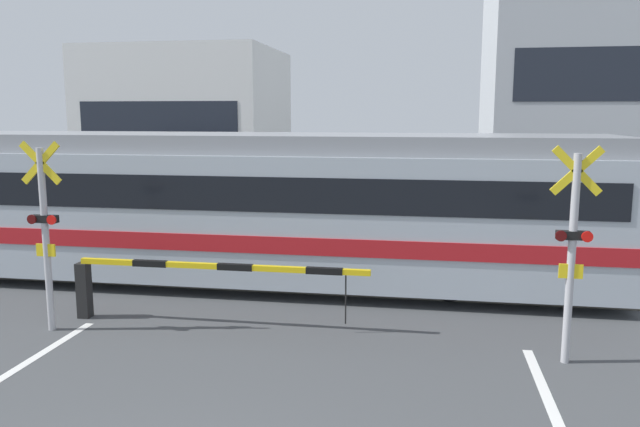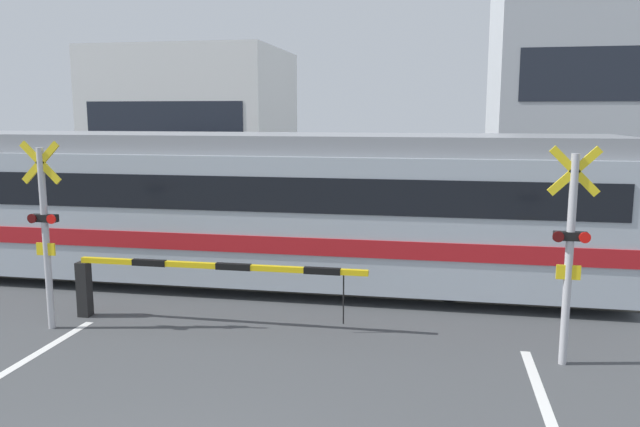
# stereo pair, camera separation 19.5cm
# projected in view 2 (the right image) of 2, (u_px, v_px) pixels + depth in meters

# --- Properties ---
(rail_track_near) EXTENTS (50.00, 0.10, 0.08)m
(rail_track_near) POSITION_uv_depth(u_px,v_px,m) (320.00, 292.00, 12.09)
(rail_track_near) COLOR #5B564C
(rail_track_near) RESTS_ON ground_plane
(rail_track_far) EXTENTS (50.00, 0.10, 0.08)m
(rail_track_far) POSITION_uv_depth(u_px,v_px,m) (333.00, 274.00, 13.48)
(rail_track_far) COLOR #5B564C
(rail_track_far) RESTS_ON ground_plane
(commuter_train) EXTENTS (16.85, 2.89, 3.07)m
(commuter_train) POSITION_uv_depth(u_px,v_px,m) (197.00, 202.00, 13.04)
(commuter_train) COLOR #ADB7C1
(commuter_train) RESTS_ON ground_plane
(crossing_barrier_near) EXTENTS (5.01, 0.20, 1.05)m
(crossing_barrier_near) POSITION_uv_depth(u_px,v_px,m) (168.00, 276.00, 10.40)
(crossing_barrier_near) COLOR black
(crossing_barrier_near) RESTS_ON ground_plane
(crossing_barrier_far) EXTENTS (5.01, 0.20, 1.05)m
(crossing_barrier_far) POSITION_uv_depth(u_px,v_px,m) (438.00, 228.00, 14.72)
(crossing_barrier_far) COLOR black
(crossing_barrier_far) RESTS_ON ground_plane
(crossing_signal_left) EXTENTS (0.68, 0.15, 3.05)m
(crossing_signal_left) POSITION_uv_depth(u_px,v_px,m) (45.00, 227.00, 9.93)
(crossing_signal_left) COLOR #B2B2B7
(crossing_signal_left) RESTS_ON ground_plane
(crossing_signal_right) EXTENTS (0.68, 0.15, 3.05)m
(crossing_signal_right) POSITION_uv_depth(u_px,v_px,m) (570.00, 247.00, 8.48)
(crossing_signal_right) COLOR #B2B2B7
(crossing_signal_right) RESTS_ON ground_plane
(pedestrian) EXTENTS (0.38, 0.22, 1.59)m
(pedestrian) POSITION_uv_depth(u_px,v_px,m) (328.00, 208.00, 17.09)
(pedestrian) COLOR brown
(pedestrian) RESTS_ON ground_plane
(building_left_of_street) EXTENTS (7.19, 6.18, 6.02)m
(building_left_of_street) POSITION_uv_depth(u_px,v_px,m) (196.00, 125.00, 25.72)
(building_left_of_street) COLOR white
(building_left_of_street) RESTS_ON ground_plane
(building_right_of_street) EXTENTS (7.10, 6.18, 8.56)m
(building_right_of_street) POSITION_uv_depth(u_px,v_px,m) (593.00, 91.00, 22.70)
(building_right_of_street) COLOR #B2B7BC
(building_right_of_street) RESTS_ON ground_plane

